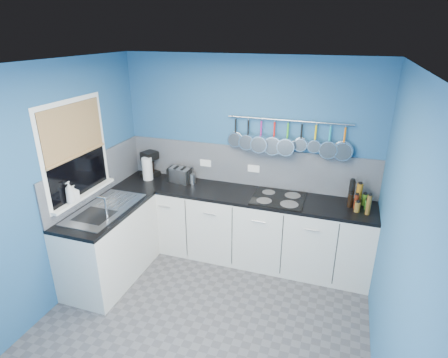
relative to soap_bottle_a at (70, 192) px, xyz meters
The scene contains 45 objects.
floor 1.93m from the soap_bottle_a, ahead, with size 3.20×3.00×0.02m, color #47474C.
ceiling 2.04m from the soap_bottle_a, ahead, with size 3.20×3.00×0.02m, color white.
wall_back 2.10m from the soap_bottle_a, 43.28° to the left, with size 3.20×0.02×2.50m, color #255481.
wall_front 2.20m from the soap_bottle_a, 45.91° to the right, with size 3.20×0.02×2.50m, color #255481.
wall_left 0.13m from the soap_bottle_a, 139.15° to the right, with size 0.02×3.00×2.50m, color #255481.
wall_right 3.14m from the soap_bottle_a, ahead, with size 0.02×3.00×2.50m, color #255481.
backsplash_back 2.09m from the soap_bottle_a, 42.84° to the left, with size 3.20×0.02×0.50m, color gray.
backsplash_left 0.53m from the soap_bottle_a, 96.24° to the left, with size 0.02×1.80×0.50m, color gray.
cabinet_run_back 2.04m from the soap_bottle_a, 36.47° to the left, with size 3.20×0.60×0.86m, color silver.
worktop_back 1.92m from the soap_bottle_a, 36.47° to the left, with size 3.20×0.60×0.04m, color black.
cabinet_run_left 0.81m from the soap_bottle_a, 45.10° to the left, with size 0.60×1.20×0.86m, color silver.
worktop_left 0.44m from the soap_bottle_a, 45.10° to the left, with size 0.60×1.20×0.04m, color black.
window_frame 0.45m from the soap_bottle_a, 101.03° to the left, with size 0.01×1.00×1.10m, color white.
window_glass 0.45m from the soap_bottle_a, 99.83° to the left, with size 0.01×0.90×1.00m, color black.
bamboo_blind 0.65m from the soap_bottle_a, 97.89° to the left, with size 0.01×0.90×0.55m, color tan.
window_sill 0.27m from the soap_bottle_a, 94.95° to the left, with size 0.10×0.98×0.03m, color white.
sink_unit 0.42m from the soap_bottle_a, 45.10° to the left, with size 0.50×0.95×0.01m, color silver.
mixer_tap 0.42m from the soap_bottle_a, ahead, with size 0.12×0.08×0.26m, color silver, non-canonical shape.
socket_left 1.71m from the soap_bottle_a, 55.12° to the left, with size 0.15×0.01×0.09m, color white.
socket_right 2.15m from the soap_bottle_a, 40.78° to the left, with size 0.15×0.01×0.09m, color white.
pot_rail 2.53m from the soap_bottle_a, 34.22° to the left, with size 0.02×0.02×1.45m, color silver.
soap_bottle_a is the anchor object (origin of this frame).
soap_bottle_b 0.07m from the soap_bottle_a, 90.00° to the left, with size 0.08×0.08×0.17m, color white.
paper_towel 1.19m from the soap_bottle_a, 77.82° to the left, with size 0.13×0.13×0.30m, color white.
coffee_maker 1.29m from the soap_bottle_a, 80.12° to the left, with size 0.19×0.21×0.34m, color black, non-canonical shape.
toaster 1.42m from the soap_bottle_a, 60.71° to the left, with size 0.29×0.16×0.19m, color silver.
canister 1.52m from the soap_bottle_a, 55.28° to the left, with size 0.09×0.09×0.13m, color silver.
hob 2.32m from the soap_bottle_a, 28.80° to the left, with size 0.60×0.53×0.01m, color black.
pan_0 2.00m from the soap_bottle_a, 44.50° to the left, with size 0.18×0.06×0.37m, color silver, non-canonical shape.
pan_1 2.11m from the soap_bottle_a, 41.42° to the left, with size 0.19×0.11×0.38m, color silver, non-canonical shape.
pan_2 2.23m from the soap_bottle_a, 38.68° to the left, with size 0.21×0.13×0.40m, color silver, non-canonical shape.
pan_3 2.35m from the soap_bottle_a, 36.23° to the left, with size 0.23×0.10×0.42m, color silver, non-canonical shape.
pan_4 2.48m from the soap_bottle_a, 34.03° to the left, with size 0.21×0.13×0.40m, color silver, non-canonical shape.
pan_5 2.62m from the soap_bottle_a, 32.06° to the left, with size 0.16×0.06×0.35m, color silver, non-canonical shape.
pan_6 2.75m from the soap_bottle_a, 30.28° to the left, with size 0.15×0.08×0.34m, color silver, non-canonical shape.
pan_7 2.89m from the soap_bottle_a, 28.68° to the left, with size 0.21×0.08×0.40m, color silver, non-canonical shape.
pan_8 3.02m from the soap_bottle_a, 27.22° to the left, with size 0.22×0.07×0.41m, color silver, non-canonical shape.
condiment_0 3.23m from the soap_bottle_a, 22.98° to the left, with size 0.06×0.06×0.13m, color #3F721E.
condiment_1 3.16m from the soap_bottle_a, 23.35° to the left, with size 0.07×0.07×0.25m, color #8C5914.
condiment_2 3.09m from the soap_bottle_a, 24.10° to the left, with size 0.07×0.07×0.28m, color black.
condiment_3 3.22m from the soap_bottle_a, 21.25° to the left, with size 0.06×0.06×0.10m, color #265919.
condiment_4 3.10m from the soap_bottle_a, 21.66° to the left, with size 0.05×0.05×0.16m, color #4C190C.
condiment_5 3.05m from the soap_bottle_a, 22.44° to the left, with size 0.06×0.06×0.15m, color black.
condiment_6 3.17m from the soap_bottle_a, 18.99° to the left, with size 0.05×0.05×0.22m, color brown.
condiment_7 3.09m from the soap_bottle_a, 20.14° to the left, with size 0.06×0.06×0.11m, color brown.
Camera 1 is at (1.12, -2.74, 2.76)m, focal length 29.41 mm.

